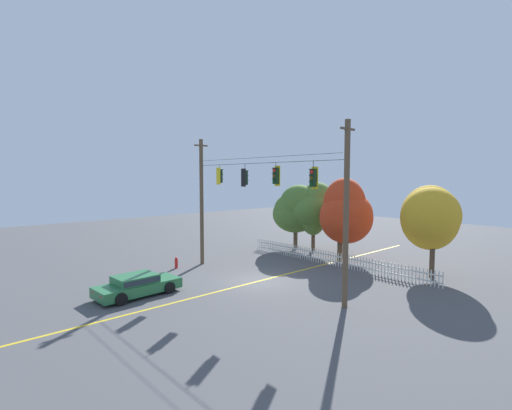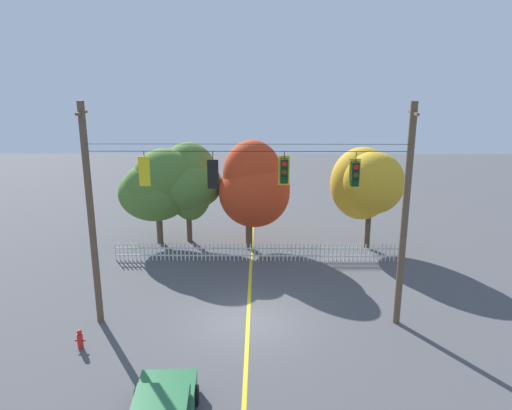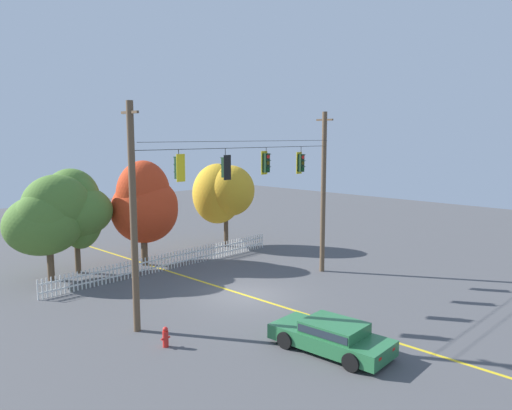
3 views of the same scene
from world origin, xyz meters
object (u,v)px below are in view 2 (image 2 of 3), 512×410
object	(u,v)px
traffic_signal_northbound_secondary	(284,171)
fire_hydrant	(80,339)
autumn_maple_far_west	(367,183)
autumn_maple_near_fence	(157,187)
traffic_signal_northbound_primary	(213,173)
traffic_signal_eastbound_side	(145,171)
traffic_signal_westbound_side	(355,174)
autumn_oak_far_east	(254,187)
autumn_maple_mid	(188,181)

from	to	relation	value
traffic_signal_northbound_secondary	fire_hydrant	size ratio (longest dim) A/B	1.73
autumn_maple_far_west	autumn_maple_near_fence	bearing A→B (deg)	176.95
traffic_signal_northbound_primary	traffic_signal_eastbound_side	bearing A→B (deg)	-180.00
traffic_signal_northbound_primary	autumn_maple_near_fence	xyz separation A→B (m)	(-4.21, 9.48, -2.88)
traffic_signal_northbound_primary	traffic_signal_westbound_side	bearing A→B (deg)	0.19
traffic_signal_eastbound_side	traffic_signal_northbound_secondary	distance (m)	5.38
traffic_signal_westbound_side	autumn_oak_far_east	xyz separation A→B (m)	(-4.00, 8.89, -2.71)
traffic_signal_northbound_secondary	autumn_maple_mid	bearing A→B (deg)	117.50
traffic_signal_northbound_primary	autumn_maple_near_fence	bearing A→B (deg)	113.95
autumn_maple_near_fence	autumn_oak_far_east	world-z (taller)	autumn_oak_far_east
autumn_maple_mid	traffic_signal_eastbound_side	bearing A→B (deg)	-91.22
traffic_signal_northbound_primary	autumn_oak_far_east	world-z (taller)	traffic_signal_northbound_primary
traffic_signal_northbound_secondary	autumn_maple_near_fence	distance (m)	12.11
traffic_signal_northbound_primary	traffic_signal_westbound_side	size ratio (longest dim) A/B	0.98
autumn_maple_near_fence	fire_hydrant	bearing A→B (deg)	-94.01
traffic_signal_northbound_secondary	autumn_maple_near_fence	bearing A→B (deg)	126.31
traffic_signal_eastbound_side	traffic_signal_westbound_side	world-z (taller)	same
traffic_signal_eastbound_side	autumn_oak_far_east	bearing A→B (deg)	65.14
traffic_signal_northbound_secondary	traffic_signal_westbound_side	xyz separation A→B (m)	(2.74, -0.00, -0.11)
autumn_oak_far_east	autumn_maple_far_west	world-z (taller)	autumn_oak_far_east
traffic_signal_westbound_side	autumn_oak_far_east	bearing A→B (deg)	114.21
autumn_maple_near_fence	traffic_signal_westbound_side	bearing A→B (deg)	-44.30
traffic_signal_westbound_side	autumn_maple_near_fence	xyz separation A→B (m)	(-9.70, 9.46, -2.86)
traffic_signal_eastbound_side	autumn_maple_mid	distance (m)	10.32
autumn_maple_mid	autumn_maple_far_west	bearing A→B (deg)	-6.16
traffic_signal_westbound_side	autumn_maple_near_fence	distance (m)	13.85
traffic_signal_northbound_secondary	autumn_maple_far_west	size ratio (longest dim) A/B	0.23
traffic_signal_eastbound_side	autumn_maple_near_fence	xyz separation A→B (m)	(-1.57, 9.48, -2.98)
traffic_signal_eastbound_side	autumn_maple_mid	world-z (taller)	traffic_signal_eastbound_side
traffic_signal_northbound_primary	fire_hydrant	xyz separation A→B (m)	(-5.02, -2.09, -6.00)
traffic_signal_westbound_side	autumn_maple_near_fence	bearing A→B (deg)	135.70
traffic_signal_northbound_secondary	traffic_signal_westbound_side	world-z (taller)	same
traffic_signal_eastbound_side	traffic_signal_northbound_secondary	world-z (taller)	same
traffic_signal_eastbound_side	traffic_signal_northbound_primary	world-z (taller)	same
autumn_maple_mid	autumn_maple_far_west	world-z (taller)	autumn_maple_mid
autumn_maple_mid	autumn_oak_far_east	bearing A→B (deg)	-14.83
autumn_oak_far_east	autumn_maple_near_fence	bearing A→B (deg)	174.29
traffic_signal_northbound_primary	traffic_signal_northbound_secondary	distance (m)	2.74
autumn_oak_far_east	autumn_maple_far_west	bearing A→B (deg)	-0.66
autumn_maple_near_fence	autumn_oak_far_east	xyz separation A→B (m)	(5.70, -0.57, 0.16)
traffic_signal_eastbound_side	autumn_maple_far_west	xyz separation A→B (m)	(10.50, 8.84, -2.60)
traffic_signal_northbound_secondary	fire_hydrant	distance (m)	10.10
autumn_maple_mid	autumn_oak_far_east	distance (m)	4.05
traffic_signal_northbound_secondary	autumn_maple_far_west	distance (m)	10.52
autumn_maple_near_fence	autumn_oak_far_east	size ratio (longest dim) A/B	0.91
traffic_signal_westbound_side	autumn_maple_mid	xyz separation A→B (m)	(-7.91, 9.93, -2.61)
traffic_signal_northbound_secondary	autumn_maple_far_west	world-z (taller)	traffic_signal_northbound_secondary
traffic_signal_westbound_side	fire_hydrant	distance (m)	12.28
autumn_maple_mid	traffic_signal_northbound_secondary	bearing A→B (deg)	-62.50
traffic_signal_northbound_primary	autumn_maple_far_west	bearing A→B (deg)	48.34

